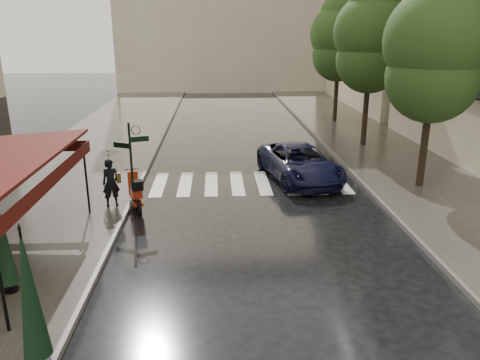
{
  "coord_description": "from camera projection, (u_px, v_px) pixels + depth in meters",
  "views": [
    {
      "loc": [
        1.59,
        -12.09,
        5.91
      ],
      "look_at": [
        2.36,
        2.02,
        1.4
      ],
      "focal_mm": 35.0,
      "sensor_mm": 36.0,
      "label": 1
    }
  ],
  "objects": [
    {
      "name": "curb_far",
      "position": [
        325.0,
        145.0,
        24.99
      ],
      "size": [
        0.12,
        60.0,
        0.16
      ],
      "primitive_type": "cube",
      "color": "#595651",
      "rests_on": "ground"
    },
    {
      "name": "crosswalk",
      "position": [
        250.0,
        183.0,
        19.07
      ],
      "size": [
        7.85,
        3.2,
        0.01
      ],
      "color": "silver",
      "rests_on": "ground"
    },
    {
      "name": "curb_near",
      "position": [
        157.0,
        148.0,
        24.53
      ],
      "size": [
        0.12,
        60.0,
        0.16
      ],
      "primitive_type": "cube",
      "color": "#595651",
      "rests_on": "ground"
    },
    {
      "name": "parasol_back",
      "position": [
        3.0,
        243.0,
        10.54
      ],
      "size": [
        0.43,
        0.43,
        2.3
      ],
      "color": "black",
      "rests_on": "sidewalk_near"
    },
    {
      "name": "pedestrian_with_umbrella",
      "position": [
        109.0,
        160.0,
        15.76
      ],
      "size": [
        1.31,
        1.32,
        2.45
      ],
      "rotation": [
        0.0,
        0.0,
        0.43
      ],
      "color": "black",
      "rests_on": "sidewalk_near"
    },
    {
      "name": "tree_near",
      "position": [
        436.0,
        48.0,
        16.84
      ],
      "size": [
        3.8,
        3.8,
        7.99
      ],
      "color": "black",
      "rests_on": "sidewalk_far"
    },
    {
      "name": "parked_car",
      "position": [
        300.0,
        163.0,
        19.31
      ],
      "size": [
        3.36,
        5.55,
        1.44
      ],
      "primitive_type": "imported",
      "rotation": [
        0.0,
        0.0,
        0.2
      ],
      "color": "black",
      "rests_on": "ground"
    },
    {
      "name": "sidewalk_near",
      "position": [
        99.0,
        149.0,
        24.38
      ],
      "size": [
        6.0,
        60.0,
        0.12
      ],
      "primitive_type": "cube",
      "color": "#38332D",
      "rests_on": "ground"
    },
    {
      "name": "tree_far",
      "position": [
        339.0,
        38.0,
        30.13
      ],
      "size": [
        3.8,
        3.8,
        8.16
      ],
      "color": "black",
      "rests_on": "sidewalk_far"
    },
    {
      "name": "signpost",
      "position": [
        131.0,
        160.0,
        15.45
      ],
      "size": [
        1.17,
        0.29,
        3.1
      ],
      "color": "black",
      "rests_on": "ground"
    },
    {
      "name": "ground",
      "position": [
        161.0,
        250.0,
        13.21
      ],
      "size": [
        120.0,
        120.0,
        0.0
      ],
      "primitive_type": "plane",
      "color": "black",
      "rests_on": "ground"
    },
    {
      "name": "scooter",
      "position": [
        136.0,
        193.0,
        16.09
      ],
      "size": [
        0.84,
        1.88,
        1.27
      ],
      "rotation": [
        0.0,
        0.0,
        0.29
      ],
      "color": "black",
      "rests_on": "ground"
    },
    {
      "name": "sidewalk_far",
      "position": [
        376.0,
        145.0,
        25.13
      ],
      "size": [
        5.5,
        60.0,
        0.12
      ],
      "primitive_type": "cube",
      "color": "#38332D",
      "rests_on": "ground"
    },
    {
      "name": "parasol_front",
      "position": [
        29.0,
        293.0,
        8.04
      ],
      "size": [
        0.49,
        0.49,
        2.75
      ],
      "color": "black",
      "rests_on": "sidewalk_near"
    },
    {
      "name": "tree_mid",
      "position": [
        371.0,
        38.0,
        23.41
      ],
      "size": [
        3.8,
        3.8,
        8.34
      ],
      "color": "black",
      "rests_on": "sidewalk_far"
    }
  ]
}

